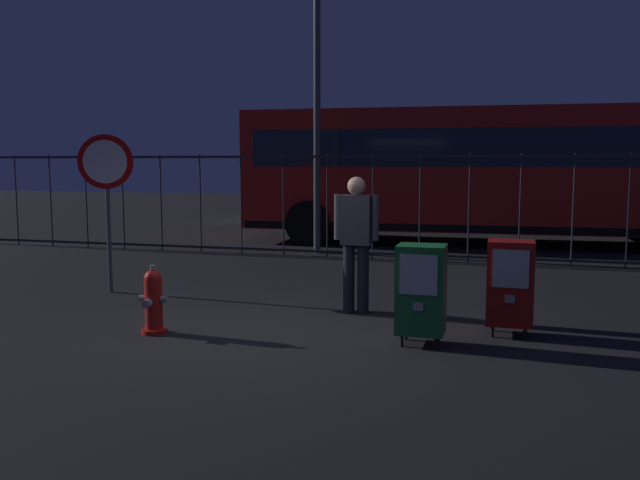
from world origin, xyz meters
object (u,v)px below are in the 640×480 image
object	(u,v)px
pedestrian	(356,237)
bus_far	(438,167)
newspaper_box_primary	(510,283)
newspaper_box_secondary	(421,289)
street_light_near_left	(317,37)
stop_sign	(106,180)
bus_near	(480,168)
fire_hydrant	(153,301)

from	to	relation	value
pedestrian	bus_far	world-z (taller)	bus_far
newspaper_box_primary	pedestrian	size ratio (longest dim) A/B	0.61
newspaper_box_secondary	bus_far	distance (m)	13.15
newspaper_box_secondary	street_light_near_left	distance (m)	7.97
newspaper_box_primary	bus_far	xyz separation A→B (m)	(-2.04, 12.42, 1.14)
pedestrian	bus_far	size ratio (longest dim) A/B	0.16
stop_sign	bus_near	distance (m)	8.76
stop_sign	bus_near	bearing A→B (deg)	57.00
bus_far	pedestrian	bearing A→B (deg)	-85.02
newspaper_box_secondary	bus_near	distance (m)	8.98
stop_sign	newspaper_box_primary	bearing A→B (deg)	-9.64
street_light_near_left	pedestrian	bearing A→B (deg)	-69.12
newspaper_box_primary	bus_near	world-z (taller)	bus_near
stop_sign	pedestrian	world-z (taller)	stop_sign
newspaper_box_secondary	pedestrian	bearing A→B (deg)	128.04
fire_hydrant	street_light_near_left	world-z (taller)	street_light_near_left
pedestrian	bus_far	xyz separation A→B (m)	(-0.23, 11.84, 0.76)
stop_sign	fire_hydrant	bearing A→B (deg)	-46.90
bus_near	fire_hydrant	bearing A→B (deg)	-110.68
newspaper_box_primary	newspaper_box_secondary	size ratio (longest dim) A/B	1.00
pedestrian	bus_near	bearing A→B (deg)	81.77
newspaper_box_primary	stop_sign	bearing A→B (deg)	170.36
newspaper_box_secondary	bus_near	world-z (taller)	bus_near
fire_hydrant	newspaper_box_secondary	distance (m)	2.86
newspaper_box_primary	bus_far	world-z (taller)	bus_far
pedestrian	street_light_near_left	distance (m)	6.50
fire_hydrant	street_light_near_left	size ratio (longest dim) A/B	0.10
fire_hydrant	bus_near	size ratio (longest dim) A/B	0.07
stop_sign	street_light_near_left	bearing A→B (deg)	70.94
bus_near	newspaper_box_secondary	bearing A→B (deg)	-93.75
stop_sign	pedestrian	bearing A→B (deg)	-5.44
newspaper_box_secondary	bus_near	bearing A→B (deg)	88.92
fire_hydrant	newspaper_box_primary	size ratio (longest dim) A/B	0.73
pedestrian	fire_hydrant	bearing A→B (deg)	-140.78
fire_hydrant	newspaper_box_primary	xyz separation A→B (m)	(3.70, 0.96, 0.22)
newspaper_box_secondary	pedestrian	distance (m)	1.58
newspaper_box_primary	street_light_near_left	size ratio (longest dim) A/B	0.14
fire_hydrant	newspaper_box_secondary	size ratio (longest dim) A/B	0.73
newspaper_box_secondary	stop_sign	distance (m)	4.97
newspaper_box_primary	bus_far	distance (m)	12.64
fire_hydrant	bus_near	distance (m)	9.81
newspaper_box_secondary	pedestrian	size ratio (longest dim) A/B	0.61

